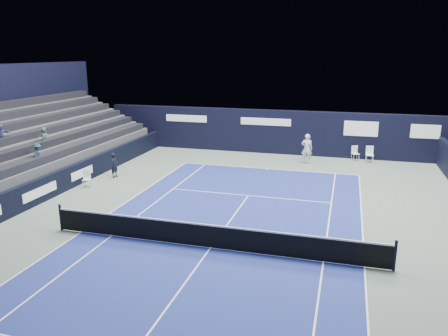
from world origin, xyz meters
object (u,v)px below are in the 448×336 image
Objects in this scene: folding_chair_back_a at (370,151)px; tennis_player at (307,149)px; folding_chair_back_b at (355,152)px; line_judge_chair at (87,178)px; tennis_net at (210,235)px.

folding_chair_back_a is 0.56× the size of tennis_player.
folding_chair_back_b is (-0.92, 0.27, -0.16)m from folding_chair_back_a.
line_judge_chair is 0.07× the size of tennis_net.
tennis_player reaches higher than line_judge_chair.
folding_chair_back_a is at bearing 68.40° from tennis_net.
tennis_net is (8.76, -5.55, -0.00)m from line_judge_chair.
tennis_net is at bearing -132.13° from folding_chair_back_b.
folding_chair_back_a is 4.24m from tennis_player.
tennis_player is (2.16, 14.11, 0.46)m from tennis_net.
line_judge_chair is at bearing 147.68° from tennis_net.
line_judge_chair is 13.89m from tennis_player.
tennis_net is at bearing -115.64° from folding_chair_back_a.
folding_chair_back_a is 0.97m from folding_chair_back_b.
folding_chair_back_b is 17.36m from line_judge_chair.
folding_chair_back_b is 0.51× the size of tennis_player.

